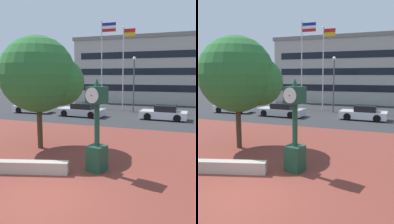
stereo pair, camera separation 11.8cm
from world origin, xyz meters
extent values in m
plane|color=#2D2D30|center=(0.00, 0.00, 0.00)|extent=(200.00, 200.00, 0.00)
cube|color=brown|center=(0.00, 3.56, 0.00)|extent=(44.00, 15.12, 0.01)
cube|color=#ADA393|center=(-1.63, 1.53, 0.25)|extent=(3.19, 1.27, 0.50)
cube|color=#19422D|center=(0.88, 2.66, 0.54)|extent=(0.82, 0.82, 1.07)
cylinder|color=#19422D|center=(0.88, 2.66, 1.95)|extent=(0.22, 0.22, 1.75)
cube|color=#19422D|center=(0.88, 2.66, 3.16)|extent=(0.82, 0.82, 0.67)
cylinder|color=white|center=(0.97, 3.00, 3.16)|extent=(0.59, 0.18, 0.60)
sphere|color=black|center=(0.97, 3.02, 3.16)|extent=(0.05, 0.05, 0.05)
cylinder|color=white|center=(0.79, 2.32, 3.16)|extent=(0.59, 0.18, 0.60)
sphere|color=black|center=(0.79, 2.30, 3.16)|extent=(0.05, 0.05, 0.05)
cone|color=#19422D|center=(0.88, 2.66, 3.65)|extent=(0.24, 0.24, 0.32)
cylinder|color=#42301E|center=(-3.12, 4.71, 1.24)|extent=(0.28, 0.28, 2.48)
sphere|color=#2D7033|center=(-3.12, 4.71, 3.98)|extent=(3.99, 3.99, 3.99)
sphere|color=#2D7033|center=(-2.12, 5.31, 3.58)|extent=(2.59, 2.59, 2.59)
cube|color=#B7BABF|center=(-5.11, 15.12, 0.44)|extent=(4.63, 2.09, 0.64)
cube|color=black|center=(-4.89, 15.10, 1.00)|extent=(2.17, 1.70, 0.56)
cylinder|color=black|center=(-6.56, 14.34, 0.32)|extent=(0.65, 0.26, 0.64)
cylinder|color=black|center=(-6.47, 16.05, 0.32)|extent=(0.65, 0.26, 0.64)
cylinder|color=black|center=(-3.76, 14.18, 0.32)|extent=(0.65, 0.26, 0.64)
cylinder|color=black|center=(-3.66, 15.90, 0.32)|extent=(0.65, 0.26, 0.64)
cube|color=silver|center=(2.54, 15.85, 0.44)|extent=(4.14, 2.05, 0.64)
cube|color=black|center=(2.74, 15.84, 1.00)|extent=(1.94, 1.68, 0.56)
cylinder|color=black|center=(1.24, 15.07, 0.32)|extent=(0.65, 0.25, 0.64)
cylinder|color=black|center=(1.34, 16.78, 0.32)|extent=(0.65, 0.25, 0.64)
cylinder|color=black|center=(3.75, 14.93, 0.32)|extent=(0.65, 0.25, 0.64)
cylinder|color=black|center=(3.84, 16.64, 0.32)|extent=(0.65, 0.25, 0.64)
cube|color=silver|center=(-10.87, 15.61, 0.44)|extent=(4.10, 2.01, 0.64)
cube|color=black|center=(-10.67, 15.62, 1.00)|extent=(1.93, 1.64, 0.56)
cylinder|color=black|center=(-12.07, 14.71, 0.32)|extent=(0.65, 0.26, 0.64)
cylinder|color=black|center=(-12.16, 16.37, 0.32)|extent=(0.65, 0.26, 0.64)
cylinder|color=black|center=(-9.59, 14.85, 0.32)|extent=(0.65, 0.26, 0.64)
cylinder|color=black|center=(-9.68, 16.51, 0.32)|extent=(0.65, 0.26, 0.64)
cylinder|color=silver|center=(-4.91, 20.74, 4.95)|extent=(0.12, 0.12, 9.91)
sphere|color=gold|center=(-4.91, 20.74, 9.97)|extent=(0.14, 0.14, 0.14)
cube|color=navy|center=(-4.06, 20.74, 9.59)|extent=(1.59, 0.02, 0.33)
cube|color=white|center=(-4.06, 20.74, 9.26)|extent=(1.59, 0.02, 0.33)
cube|color=red|center=(-4.06, 20.74, 8.93)|extent=(1.59, 0.02, 0.33)
cylinder|color=silver|center=(-2.38, 20.74, 4.56)|extent=(0.12, 0.12, 9.12)
sphere|color=gold|center=(-2.38, 20.74, 9.18)|extent=(0.14, 0.14, 0.14)
cube|color=red|center=(-1.69, 20.74, 8.77)|extent=(1.25, 0.02, 0.40)
cube|color=gold|center=(-1.69, 20.74, 8.38)|extent=(1.25, 0.02, 0.40)
cube|color=#B2ADA3|center=(-0.28, 33.07, 4.43)|extent=(21.80, 12.33, 8.86)
cube|color=gray|center=(-0.28, 33.07, 9.11)|extent=(22.24, 12.58, 0.50)
cube|color=black|center=(-0.28, 26.88, 2.21)|extent=(19.62, 0.04, 0.90)
cube|color=black|center=(-0.28, 26.88, 4.43)|extent=(19.62, 0.04, 0.90)
cube|color=black|center=(-0.28, 26.88, 6.64)|extent=(19.62, 0.04, 0.90)
cylinder|color=#4C4C51|center=(-0.84, 19.24, 2.76)|extent=(0.14, 0.14, 5.53)
sphere|color=white|center=(-0.84, 19.24, 5.68)|extent=(0.36, 0.36, 0.36)
camera|label=1|loc=(4.09, -6.43, 3.92)|focal=39.08mm
camera|label=2|loc=(4.20, -6.39, 3.92)|focal=39.08mm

